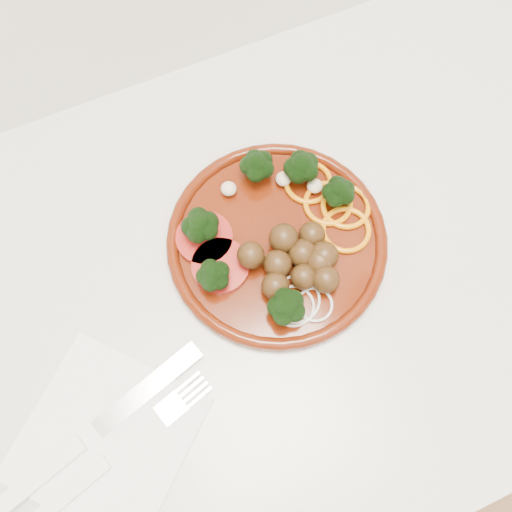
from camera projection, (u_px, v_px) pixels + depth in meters
name	position (u px, v px, depth m)	size (l,w,h in m)	color
counter	(228.00, 368.00, 1.04)	(2.40, 0.60, 0.90)	white
plate	(278.00, 240.00, 0.63)	(0.25, 0.25, 0.05)	#471405
napkin	(106.00, 437.00, 0.57)	(0.16, 0.16, 0.00)	white
knife	(76.00, 446.00, 0.56)	(0.23, 0.09, 0.01)	silver
fork	(91.00, 475.00, 0.55)	(0.21, 0.08, 0.01)	white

